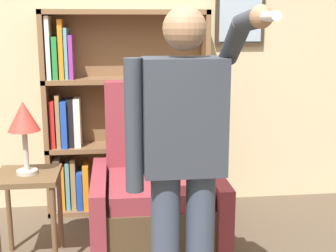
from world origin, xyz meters
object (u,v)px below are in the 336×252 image
object	(u,v)px
bookcase	(110,117)
table_lamp	(24,120)
person_standing	(183,157)
armchair	(156,201)
side_table	(29,191)

from	to	relation	value
bookcase	table_lamp	distance (m)	1.06
bookcase	table_lamp	xyz separation A→B (m)	(-0.55, -0.89, 0.17)
bookcase	person_standing	world-z (taller)	bookcase
bookcase	person_standing	size ratio (longest dim) A/B	1.02
person_standing	armchair	bearing A→B (deg)	93.22
armchair	table_lamp	distance (m)	1.08
table_lamp	bookcase	bearing A→B (deg)	58.28
side_table	table_lamp	bearing A→B (deg)	-135.00
person_standing	table_lamp	distance (m)	1.26
side_table	table_lamp	size ratio (longest dim) A/B	1.31
bookcase	armchair	distance (m)	0.99
armchair	table_lamp	world-z (taller)	armchair
side_table	bookcase	bearing A→B (deg)	58.28
bookcase	side_table	distance (m)	1.09
person_standing	side_table	size ratio (longest dim) A/B	2.66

